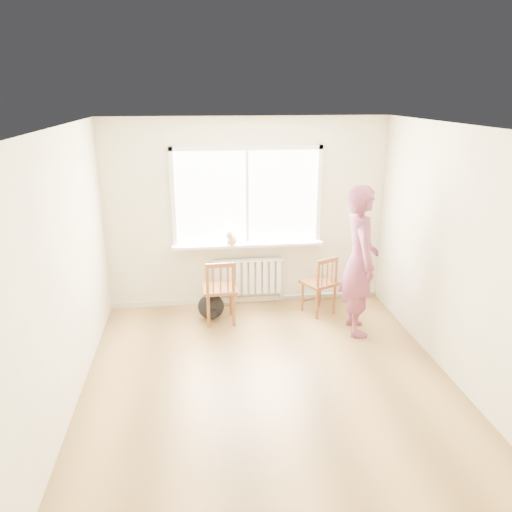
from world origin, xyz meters
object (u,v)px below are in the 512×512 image
object	(u,v)px
cat	(231,238)
chair_right	(321,285)
chair_left	(220,292)
person	(360,261)
backpack	(211,306)

from	to	relation	value
cat	chair_right	bearing A→B (deg)	3.34
chair_left	person	world-z (taller)	person
chair_left	person	xyz separation A→B (m)	(1.76, -0.45, 0.51)
chair_right	cat	distance (m)	1.42
chair_left	backpack	world-z (taller)	chair_left
chair_left	chair_right	bearing A→B (deg)	-177.28
chair_left	backpack	bearing A→B (deg)	-51.75
cat	backpack	distance (m)	0.99
chair_left	chair_right	size ratio (longest dim) A/B	1.05
chair_left	backpack	size ratio (longest dim) A/B	2.48
person	chair_left	bearing A→B (deg)	78.85
person	cat	size ratio (longest dim) A/B	5.24
chair_right	backpack	world-z (taller)	chair_right
chair_right	backpack	bearing A→B (deg)	-26.52
chair_left	cat	world-z (taller)	cat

